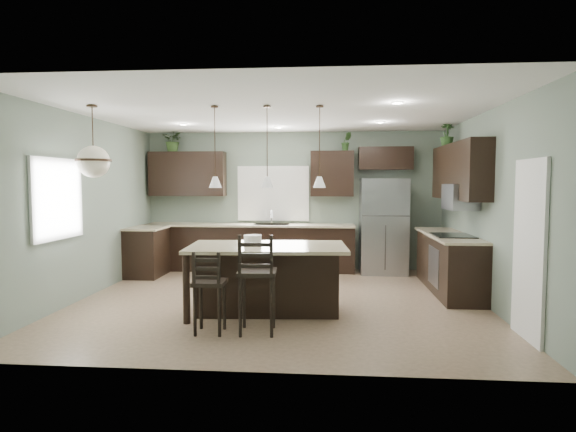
{
  "coord_description": "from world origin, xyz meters",
  "views": [
    {
      "loc": [
        0.73,
        -7.1,
        1.78
      ],
      "look_at": [
        0.1,
        0.4,
        1.25
      ],
      "focal_mm": 30.0,
      "sensor_mm": 36.0,
      "label": 1
    }
  ],
  "objects_px": {
    "bar_stool_left": "(210,292)",
    "plant_back_left": "(173,140)",
    "kitchen_island": "(268,279)",
    "bar_stool_center": "(257,283)",
    "serving_dish": "(253,240)",
    "refrigerator": "(383,226)"
  },
  "relations": [
    {
      "from": "kitchen_island",
      "to": "bar_stool_center",
      "type": "height_order",
      "value": "bar_stool_center"
    },
    {
      "from": "kitchen_island",
      "to": "plant_back_left",
      "type": "xyz_separation_m",
      "value": [
        -2.34,
        3.23,
        2.17
      ]
    },
    {
      "from": "kitchen_island",
      "to": "bar_stool_left",
      "type": "relative_size",
      "value": 2.14
    },
    {
      "from": "plant_back_left",
      "to": "bar_stool_center",
      "type": "bearing_deg",
      "value": -60.54
    },
    {
      "from": "bar_stool_left",
      "to": "bar_stool_center",
      "type": "height_order",
      "value": "bar_stool_center"
    },
    {
      "from": "refrigerator",
      "to": "serving_dish",
      "type": "bearing_deg",
      "value": -124.28
    },
    {
      "from": "bar_stool_left",
      "to": "bar_stool_center",
      "type": "bearing_deg",
      "value": 4.39
    },
    {
      "from": "bar_stool_left",
      "to": "bar_stool_center",
      "type": "distance_m",
      "value": 0.57
    },
    {
      "from": "plant_back_left",
      "to": "bar_stool_left",
      "type": "bearing_deg",
      "value": -67.0
    },
    {
      "from": "bar_stool_left",
      "to": "bar_stool_center",
      "type": "relative_size",
      "value": 0.83
    },
    {
      "from": "bar_stool_left",
      "to": "serving_dish",
      "type": "bearing_deg",
      "value": 67.62
    },
    {
      "from": "serving_dish",
      "to": "bar_stool_left",
      "type": "distance_m",
      "value": 1.12
    },
    {
      "from": "bar_stool_center",
      "to": "plant_back_left",
      "type": "xyz_separation_m",
      "value": [
        -2.33,
        4.12,
        2.04
      ]
    },
    {
      "from": "plant_back_left",
      "to": "kitchen_island",
      "type": "bearing_deg",
      "value": -54.11
    },
    {
      "from": "kitchen_island",
      "to": "serving_dish",
      "type": "xyz_separation_m",
      "value": [
        -0.2,
        -0.01,
        0.53
      ]
    },
    {
      "from": "bar_stool_left",
      "to": "plant_back_left",
      "type": "xyz_separation_m",
      "value": [
        -1.77,
        4.18,
        2.14
      ]
    },
    {
      "from": "kitchen_island",
      "to": "bar_stool_left",
      "type": "distance_m",
      "value": 1.1
    },
    {
      "from": "refrigerator",
      "to": "bar_stool_center",
      "type": "height_order",
      "value": "refrigerator"
    },
    {
      "from": "serving_dish",
      "to": "bar_stool_left",
      "type": "height_order",
      "value": "serving_dish"
    },
    {
      "from": "kitchen_island",
      "to": "plant_back_left",
      "type": "distance_m",
      "value": 4.54
    },
    {
      "from": "refrigerator",
      "to": "bar_stool_left",
      "type": "distance_m",
      "value": 4.72
    },
    {
      "from": "plant_back_left",
      "to": "refrigerator",
      "type": "bearing_deg",
      "value": -2.3
    }
  ]
}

